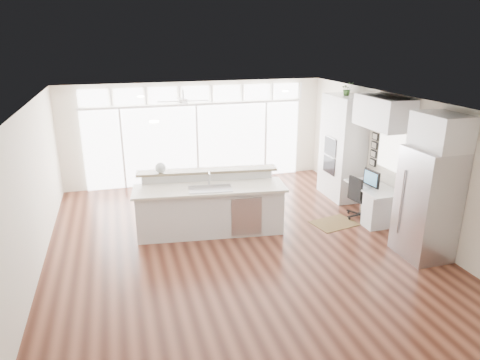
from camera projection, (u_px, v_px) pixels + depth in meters
name	position (u px, v px, depth m)	size (l,w,h in m)	color
floor	(237.00, 244.00, 8.27)	(7.00, 8.00, 0.02)	#3E1C13
ceiling	(237.00, 104.00, 7.40)	(7.00, 8.00, 0.02)	white
wall_back	(196.00, 133.00, 11.47)	(7.00, 0.04, 2.70)	silver
wall_front	(349.00, 301.00, 4.19)	(7.00, 0.04, 2.70)	silver
wall_left	(29.00, 197.00, 6.90)	(0.04, 8.00, 2.70)	silver
wall_right	(401.00, 163.00, 8.76)	(0.04, 8.00, 2.70)	silver
glass_wall	(197.00, 144.00, 11.51)	(5.80, 0.06, 2.08)	white
transom_row	(195.00, 94.00, 11.09)	(5.90, 0.06, 0.40)	white
desk_window	(392.00, 150.00, 8.96)	(0.04, 0.85, 0.85)	white
ceiling_fan	(183.00, 97.00, 9.88)	(1.16, 1.16, 0.32)	silver
recessed_lights	(234.00, 103.00, 7.59)	(3.40, 3.00, 0.02)	white
oven_cabinet	(342.00, 148.00, 10.34)	(0.64, 1.20, 2.50)	silver
desk_nook	(372.00, 203.00, 9.25)	(0.72, 1.30, 0.76)	silver
upper_cabinets	(384.00, 112.00, 8.63)	(0.64, 1.30, 0.64)	silver
refrigerator	(427.00, 204.00, 7.54)	(0.76, 0.90, 2.00)	#ABAAAF
fridge_cabinet	(441.00, 131.00, 7.14)	(0.64, 0.90, 0.60)	silver
framed_photos	(374.00, 150.00, 9.57)	(0.06, 0.22, 0.80)	black
kitchen_island	(210.00, 205.00, 8.58)	(3.01, 1.13, 1.20)	silver
rug	(334.00, 223.00, 9.16)	(0.91, 0.66, 0.01)	#392712
office_chair	(362.00, 197.00, 9.31)	(0.49, 0.45, 0.95)	black
fishbowl	(160.00, 168.00, 8.59)	(0.22, 0.22, 0.22)	silver
monitor	(372.00, 178.00, 9.04)	(0.08, 0.47, 0.39)	black
keyboard	(364.00, 187.00, 9.06)	(0.11, 0.28, 0.01)	white
potted_plant	(347.00, 90.00, 9.91)	(0.27, 0.30, 0.24)	#38632A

